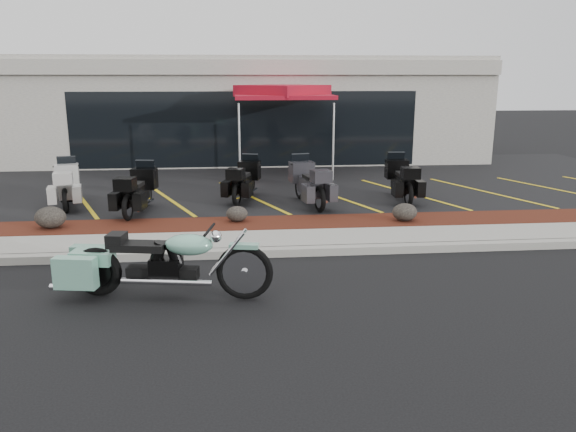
{
  "coord_description": "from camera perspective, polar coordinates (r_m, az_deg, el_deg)",
  "views": [
    {
      "loc": [
        -0.4,
        -9.2,
        3.3
      ],
      "look_at": [
        0.59,
        1.2,
        0.69
      ],
      "focal_mm": 35.0,
      "sensor_mm": 36.0,
      "label": 1
    }
  ],
  "objects": [
    {
      "name": "ground",
      "position": [
        9.78,
        -2.78,
        -5.73
      ],
      "size": [
        90.0,
        90.0,
        0.0
      ],
      "primitive_type": "plane",
      "color": "black",
      "rests_on": "ground"
    },
    {
      "name": "touring_grey",
      "position": [
        14.69,
        1.24,
        4.04
      ],
      "size": [
        1.19,
        2.21,
        1.22
      ],
      "primitive_type": null,
      "rotation": [
        0.0,
        0.0,
        1.77
      ],
      "color": "#2E2D33",
      "rests_on": "upper_lot"
    },
    {
      "name": "touring_black_front",
      "position": [
        14.33,
        -14.21,
        3.26
      ],
      "size": [
        1.05,
        2.09,
        1.17
      ],
      "primitive_type": null,
      "rotation": [
        0.0,
        0.0,
        1.43
      ],
      "color": "black",
      "rests_on": "upper_lot"
    },
    {
      "name": "touring_black_rear",
      "position": [
        15.57,
        10.84,
        4.3
      ],
      "size": [
        0.87,
        2.06,
        1.18
      ],
      "primitive_type": null,
      "rotation": [
        0.0,
        0.0,
        1.52
      ],
      "color": "black",
      "rests_on": "upper_lot"
    },
    {
      "name": "sidewalk",
      "position": [
        11.27,
        -3.18,
        -2.63
      ],
      "size": [
        24.0,
        1.2,
        0.15
      ],
      "primitive_type": "cube",
      "color": "gray",
      "rests_on": "ground"
    },
    {
      "name": "mulch_bed",
      "position": [
        12.43,
        -3.4,
        -1.03
      ],
      "size": [
        24.0,
        1.2,
        0.16
      ],
      "primitive_type": "cube",
      "color": "#391A0D",
      "rests_on": "ground"
    },
    {
      "name": "curb",
      "position": [
        10.61,
        -3.02,
        -3.71
      ],
      "size": [
        24.0,
        0.25,
        0.15
      ],
      "primitive_type": "cube",
      "color": "gray",
      "rests_on": "ground"
    },
    {
      "name": "popup_canopy",
      "position": [
        18.58,
        -0.55,
        12.35
      ],
      "size": [
        3.22,
        3.22,
        2.88
      ],
      "rotation": [
        0.0,
        0.0,
        -0.04
      ],
      "color": "silver",
      "rests_on": "upper_lot"
    },
    {
      "name": "hero_cruiser",
      "position": [
        8.44,
        -4.45,
        -4.9
      ],
      "size": [
        3.33,
        1.37,
        1.14
      ],
      "primitive_type": null,
      "rotation": [
        0.0,
        0.0,
        -0.17
      ],
      "color": "#76B89E",
      "rests_on": "ground"
    },
    {
      "name": "boulder_mid",
      "position": [
        12.51,
        -5.21,
        0.23
      ],
      "size": [
        0.48,
        0.4,
        0.34
      ],
      "primitive_type": "ellipsoid",
      "color": "black",
      "rests_on": "mulch_bed"
    },
    {
      "name": "touring_black_mid",
      "position": [
        15.28,
        -3.82,
        4.25
      ],
      "size": [
        1.25,
        2.08,
        1.13
      ],
      "primitive_type": null,
      "rotation": [
        0.0,
        0.0,
        1.29
      ],
      "color": "black",
      "rests_on": "upper_lot"
    },
    {
      "name": "boulder_left",
      "position": [
        12.93,
        -22.99,
        -0.12
      ],
      "size": [
        0.65,
        0.54,
        0.46
      ],
      "primitive_type": "ellipsoid",
      "color": "black",
      "rests_on": "mulch_bed"
    },
    {
      "name": "traffic_cone",
      "position": [
        17.04,
        -4.02,
        4.12
      ],
      "size": [
        0.31,
        0.31,
        0.46
      ],
      "primitive_type": "cone",
      "rotation": [
        0.0,
        0.0,
        -0.0
      ],
      "color": "red",
      "rests_on": "upper_lot"
    },
    {
      "name": "upper_lot",
      "position": [
        17.7,
        -4.05,
        3.48
      ],
      "size": [
        26.0,
        9.6,
        0.15
      ],
      "primitive_type": "cube",
      "color": "black",
      "rests_on": "ground"
    },
    {
      "name": "dealership_building",
      "position": [
        23.7,
        -4.54,
        10.84
      ],
      "size": [
        18.0,
        8.16,
        4.0
      ],
      "color": "gray",
      "rests_on": "ground"
    },
    {
      "name": "touring_white",
      "position": [
        15.61,
        -21.45,
        3.57
      ],
      "size": [
        1.17,
        2.12,
        1.17
      ],
      "primitive_type": null,
      "rotation": [
        0.0,
        0.0,
        1.78
      ],
      "color": "silver",
      "rests_on": "upper_lot"
    },
    {
      "name": "boulder_right",
      "position": [
        12.77,
        11.77,
        0.39
      ],
      "size": [
        0.56,
        0.46,
        0.39
      ],
      "primitive_type": "ellipsoid",
      "color": "black",
      "rests_on": "mulch_bed"
    }
  ]
}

